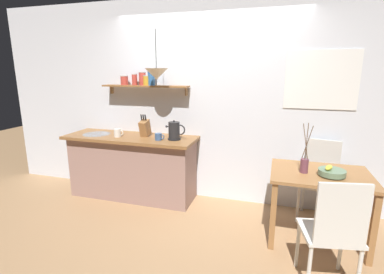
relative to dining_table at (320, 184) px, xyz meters
name	(u,v)px	position (x,y,z in m)	size (l,w,h in m)	color
ground_plane	(194,216)	(-1.38, 0.09, -0.63)	(14.00, 14.00, 0.00)	#A87F56
back_wall	(223,103)	(-1.18, 0.74, 0.72)	(6.80, 0.11, 2.70)	silver
kitchen_counter	(133,166)	(-2.38, 0.40, -0.18)	(1.83, 0.63, 0.89)	gray
wall_shelf	(143,82)	(-2.26, 0.58, 0.98)	(1.24, 0.20, 0.33)	brown
dining_table	(320,184)	(0.00, 0.00, 0.00)	(0.98, 0.75, 0.75)	#9E6B3D
dining_chair_near	(334,230)	(0.02, -0.76, -0.08)	(0.51, 0.49, 0.98)	white
dining_chair_far	(320,176)	(0.07, 0.50, -0.09)	(0.51, 0.47, 0.96)	silver
fruit_bowl	(332,172)	(0.09, -0.07, 0.16)	(0.26, 0.26, 0.11)	slate
twig_vase	(304,164)	(-0.17, -0.03, 0.21)	(0.10, 0.08, 0.52)	brown
electric_kettle	(174,131)	(-1.73, 0.37, 0.38)	(0.26, 0.17, 0.26)	black
knife_block	(145,128)	(-2.18, 0.43, 0.38)	(0.10, 0.19, 0.31)	#9E6B3D
coffee_mug_by_sink	(118,133)	(-2.53, 0.30, 0.32)	(0.14, 0.09, 0.11)	white
coffee_mug_spare	(159,137)	(-1.92, 0.29, 0.31)	(0.13, 0.09, 0.09)	#3D5B89
pendant_lamp	(156,74)	(-1.96, 0.36, 1.10)	(0.30, 0.30, 0.61)	black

